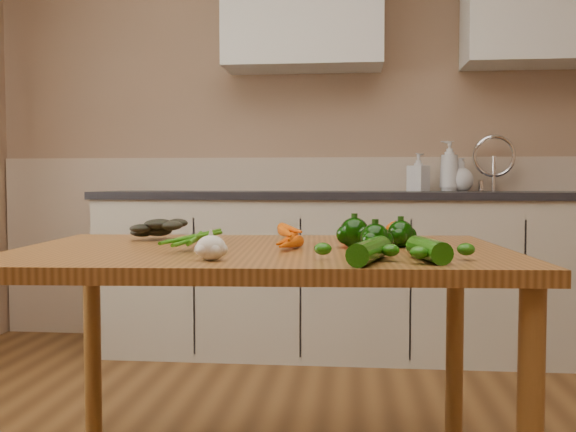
{
  "coord_description": "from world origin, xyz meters",
  "views": [
    {
      "loc": [
        0.18,
        -1.38,
        0.95
      ],
      "look_at": [
        -0.03,
        0.72,
        0.84
      ],
      "focal_mm": 40.0,
      "sensor_mm": 36.0,
      "label": 1
    }
  ],
  "objects_px": {
    "tomato_c": "(398,233)",
    "tomato_b": "(351,231)",
    "tomato_a": "(348,233)",
    "soap_bottle_a": "(449,166)",
    "garlic_bulb": "(211,248)",
    "pepper_b": "(401,234)",
    "zucchini_a": "(428,250)",
    "zucchini_b": "(370,251)",
    "carrot_bunch": "(258,236)",
    "leafy_greens": "(159,225)",
    "pepper_c": "(375,239)",
    "soap_bottle_c": "(461,175)",
    "soap_bottle_b": "(418,172)",
    "pepper_a": "(354,233)",
    "table": "(262,276)"
  },
  "relations": [
    {
      "from": "tomato_c",
      "to": "tomato_b",
      "type": "bearing_deg",
      "value": 147.18
    },
    {
      "from": "tomato_a",
      "to": "soap_bottle_a",
      "type": "bearing_deg",
      "value": 71.31
    },
    {
      "from": "garlic_bulb",
      "to": "tomato_b",
      "type": "distance_m",
      "value": 0.63
    },
    {
      "from": "pepper_b",
      "to": "zucchini_a",
      "type": "relative_size",
      "value": 0.41
    },
    {
      "from": "tomato_a",
      "to": "zucchini_b",
      "type": "distance_m",
      "value": 0.53
    },
    {
      "from": "zucchini_b",
      "to": "zucchini_a",
      "type": "bearing_deg",
      "value": 14.06
    },
    {
      "from": "soap_bottle_a",
      "to": "tomato_c",
      "type": "xyz_separation_m",
      "value": [
        -0.41,
        -1.74,
        -0.25
      ]
    },
    {
      "from": "carrot_bunch",
      "to": "zucchini_a",
      "type": "height_order",
      "value": "carrot_bunch"
    },
    {
      "from": "garlic_bulb",
      "to": "pepper_b",
      "type": "bearing_deg",
      "value": 37.43
    },
    {
      "from": "tomato_b",
      "to": "zucchini_b",
      "type": "xyz_separation_m",
      "value": [
        0.05,
        -0.53,
        -0.01
      ]
    },
    {
      "from": "leafy_greens",
      "to": "pepper_b",
      "type": "bearing_deg",
      "value": -12.26
    },
    {
      "from": "pepper_c",
      "to": "tomato_a",
      "type": "bearing_deg",
      "value": 102.04
    },
    {
      "from": "soap_bottle_c",
      "to": "leafy_greens",
      "type": "distance_m",
      "value": 2.09
    },
    {
      "from": "soap_bottle_b",
      "to": "tomato_b",
      "type": "bearing_deg",
      "value": 114.98
    },
    {
      "from": "tomato_b",
      "to": "zucchini_b",
      "type": "relative_size",
      "value": 0.31
    },
    {
      "from": "soap_bottle_a",
      "to": "zucchini_b",
      "type": "xyz_separation_m",
      "value": [
        -0.5,
        -2.18,
        -0.26
      ]
    },
    {
      "from": "pepper_a",
      "to": "pepper_b",
      "type": "xyz_separation_m",
      "value": [
        0.14,
        0.03,
        -0.0
      ]
    },
    {
      "from": "pepper_a",
      "to": "pepper_c",
      "type": "xyz_separation_m",
      "value": [
        0.05,
        -0.15,
        -0.0
      ]
    },
    {
      "from": "pepper_a",
      "to": "zucchini_b",
      "type": "distance_m",
      "value": 0.33
    },
    {
      "from": "table",
      "to": "soap_bottle_a",
      "type": "relative_size",
      "value": 5.16
    },
    {
      "from": "pepper_c",
      "to": "zucchini_a",
      "type": "relative_size",
      "value": 0.42
    },
    {
      "from": "carrot_bunch",
      "to": "tomato_a",
      "type": "distance_m",
      "value": 0.34
    },
    {
      "from": "garlic_bulb",
      "to": "pepper_c",
      "type": "xyz_separation_m",
      "value": [
        0.4,
        0.19,
        0.01
      ]
    },
    {
      "from": "tomato_a",
      "to": "pepper_b",
      "type": "bearing_deg",
      "value": -46.73
    },
    {
      "from": "soap_bottle_b",
      "to": "garlic_bulb",
      "type": "bearing_deg",
      "value": 109.72
    },
    {
      "from": "soap_bottle_a",
      "to": "soap_bottle_c",
      "type": "distance_m",
      "value": 0.09
    },
    {
      "from": "soap_bottle_c",
      "to": "leafy_greens",
      "type": "bearing_deg",
      "value": -150.46
    },
    {
      "from": "table",
      "to": "carrot_bunch",
      "type": "relative_size",
      "value": 5.58
    },
    {
      "from": "tomato_b",
      "to": "zucchini_a",
      "type": "distance_m",
      "value": 0.53
    },
    {
      "from": "carrot_bunch",
      "to": "tomato_a",
      "type": "height_order",
      "value": "carrot_bunch"
    },
    {
      "from": "garlic_bulb",
      "to": "pepper_c",
      "type": "relative_size",
      "value": 0.91
    },
    {
      "from": "leafy_greens",
      "to": "garlic_bulb",
      "type": "height_order",
      "value": "leafy_greens"
    },
    {
      "from": "table",
      "to": "soap_bottle_c",
      "type": "relative_size",
      "value": 7.86
    },
    {
      "from": "carrot_bunch",
      "to": "soap_bottle_c",
      "type": "bearing_deg",
      "value": 61.37
    },
    {
      "from": "carrot_bunch",
      "to": "zucchini_b",
      "type": "xyz_separation_m",
      "value": [
        0.32,
        -0.31,
        -0.01
      ]
    },
    {
      "from": "tomato_b",
      "to": "zucchini_b",
      "type": "height_order",
      "value": "tomato_b"
    },
    {
      "from": "pepper_a",
      "to": "tomato_a",
      "type": "height_order",
      "value": "pepper_a"
    },
    {
      "from": "leafy_greens",
      "to": "tomato_c",
      "type": "distance_m",
      "value": 0.78
    },
    {
      "from": "soap_bottle_a",
      "to": "soap_bottle_b",
      "type": "xyz_separation_m",
      "value": [
        -0.18,
        -0.03,
        -0.04
      ]
    },
    {
      "from": "table",
      "to": "soap_bottle_c",
      "type": "xyz_separation_m",
      "value": [
        0.87,
        1.89,
        0.32
      ]
    },
    {
      "from": "pepper_c",
      "to": "tomato_b",
      "type": "bearing_deg",
      "value": 100.78
    },
    {
      "from": "zucchini_a",
      "to": "garlic_bulb",
      "type": "bearing_deg",
      "value": -175.36
    },
    {
      "from": "pepper_b",
      "to": "tomato_a",
      "type": "relative_size",
      "value": 1.27
    },
    {
      "from": "zucchini_b",
      "to": "tomato_b",
      "type": "bearing_deg",
      "value": 95.04
    },
    {
      "from": "soap_bottle_c",
      "to": "tomato_b",
      "type": "bearing_deg",
      "value": -133.82
    },
    {
      "from": "soap_bottle_c",
      "to": "garlic_bulb",
      "type": "xyz_separation_m",
      "value": [
        -0.96,
        -2.21,
        -0.2
      ]
    },
    {
      "from": "soap_bottle_b",
      "to": "pepper_a",
      "type": "xyz_separation_m",
      "value": [
        -0.36,
        -1.81,
        -0.2
      ]
    },
    {
      "from": "carrot_bunch",
      "to": "zucchini_a",
      "type": "relative_size",
      "value": 1.39
    },
    {
      "from": "leafy_greens",
      "to": "tomato_b",
      "type": "height_order",
      "value": "leafy_greens"
    },
    {
      "from": "soap_bottle_a",
      "to": "pepper_b",
      "type": "height_order",
      "value": "soap_bottle_a"
    }
  ]
}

